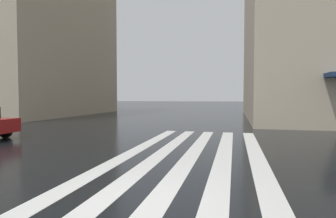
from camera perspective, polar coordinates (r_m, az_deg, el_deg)
The scene contains 2 objects.
ground_plane at distance 5.21m, azimuth -7.90°, elevation -18.47°, with size 220.00×220.00×0.00m, color black.
zebra_crossing at distance 8.84m, azimuth 4.37°, elevation -9.66°, with size 13.00×4.50×0.01m.
Camera 1 is at (-4.54, -1.76, 1.86)m, focal length 30.48 mm.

